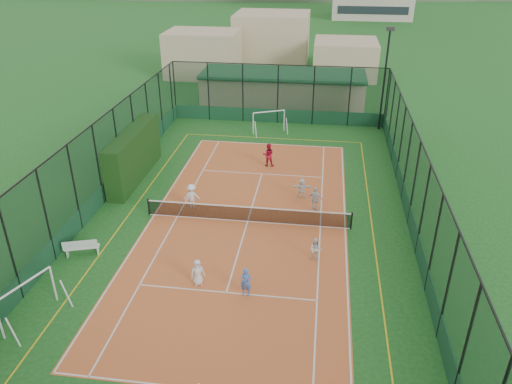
# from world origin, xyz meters

# --- Properties ---
(ground) EXTENTS (300.00, 300.00, 0.00)m
(ground) POSITION_xyz_m (0.00, 0.00, 0.00)
(ground) COLOR #1A4D1A
(ground) RESTS_ON ground
(court_slab) EXTENTS (11.17, 23.97, 0.01)m
(court_slab) POSITION_xyz_m (0.00, 0.00, 0.01)
(court_slab) COLOR #CB622D
(court_slab) RESTS_ON ground
(tennis_net) EXTENTS (11.67, 0.12, 1.06)m
(tennis_net) POSITION_xyz_m (0.00, 0.00, 0.53)
(tennis_net) COLOR black
(tennis_net) RESTS_ON ground
(perimeter_fence) EXTENTS (18.12, 34.12, 5.00)m
(perimeter_fence) POSITION_xyz_m (0.00, 0.00, 2.50)
(perimeter_fence) COLOR black
(perimeter_fence) RESTS_ON ground
(floodlight_ne) EXTENTS (0.60, 0.26, 8.25)m
(floodlight_ne) POSITION_xyz_m (8.60, 16.60, 4.12)
(floodlight_ne) COLOR black
(floodlight_ne) RESTS_ON ground
(clubhouse) EXTENTS (15.20, 7.20, 3.15)m
(clubhouse) POSITION_xyz_m (0.00, 22.00, 1.57)
(clubhouse) COLOR tan
(clubhouse) RESTS_ON ground
(hedge_left) EXTENTS (1.11, 7.43, 3.25)m
(hedge_left) POSITION_xyz_m (-8.30, 4.76, 1.63)
(hedge_left) COLOR black
(hedge_left) RESTS_ON ground
(white_bench) EXTENTS (1.76, 0.97, 0.96)m
(white_bench) POSITION_xyz_m (-7.80, -4.40, 0.48)
(white_bench) COLOR white
(white_bench) RESTS_ON ground
(futsal_goal_near) EXTENTS (2.90, 1.74, 1.80)m
(futsal_goal_near) POSITION_xyz_m (-7.88, -9.19, 0.90)
(futsal_goal_near) COLOR white
(futsal_goal_near) RESTS_ON ground
(futsal_goal_far) EXTENTS (2.83, 1.86, 1.77)m
(futsal_goal_far) POSITION_xyz_m (-0.46, 14.51, 0.89)
(futsal_goal_far) COLOR white
(futsal_goal_far) RESTS_ON ground
(child_near_left) EXTENTS (0.76, 0.66, 1.31)m
(child_near_left) POSITION_xyz_m (-1.42, -5.95, 0.67)
(child_near_left) COLOR silver
(child_near_left) RESTS_ON court_slab
(child_near_mid) EXTENTS (0.52, 0.35, 1.40)m
(child_near_mid) POSITION_xyz_m (0.92, -6.43, 0.71)
(child_near_mid) COLOR #466FC7
(child_near_mid) RESTS_ON court_slab
(child_near_right) EXTENTS (0.68, 0.57, 1.24)m
(child_near_right) POSITION_xyz_m (3.92, -3.26, 0.63)
(child_near_right) COLOR white
(child_near_right) RESTS_ON court_slab
(child_far_left) EXTENTS (1.03, 0.67, 1.50)m
(child_far_left) POSITION_xyz_m (-3.53, 1.20, 0.76)
(child_far_left) COLOR white
(child_far_left) RESTS_ON court_slab
(child_far_right) EXTENTS (0.97, 0.61, 1.53)m
(child_far_right) POSITION_xyz_m (3.75, 1.78, 0.78)
(child_far_right) COLOR silver
(child_far_right) RESTS_ON court_slab
(child_far_back) EXTENTS (1.20, 0.43, 1.27)m
(child_far_back) POSITION_xyz_m (2.87, 3.37, 0.65)
(child_far_back) COLOR white
(child_far_back) RESTS_ON court_slab
(coach) EXTENTS (0.87, 0.71, 1.65)m
(coach) POSITION_xyz_m (0.27, 7.83, 0.84)
(coach) COLOR #AD122C
(coach) RESTS_ON court_slab
(tennis_balls) EXTENTS (6.62, 0.73, 0.07)m
(tennis_balls) POSITION_xyz_m (-0.33, 1.12, 0.04)
(tennis_balls) COLOR #CCE033
(tennis_balls) RESTS_ON court_slab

